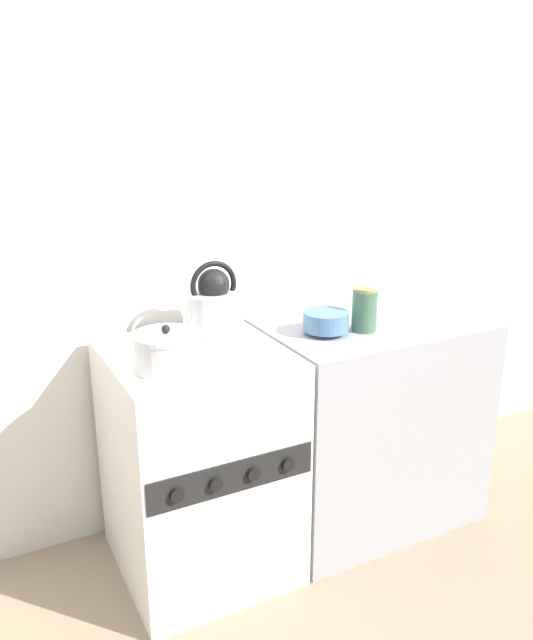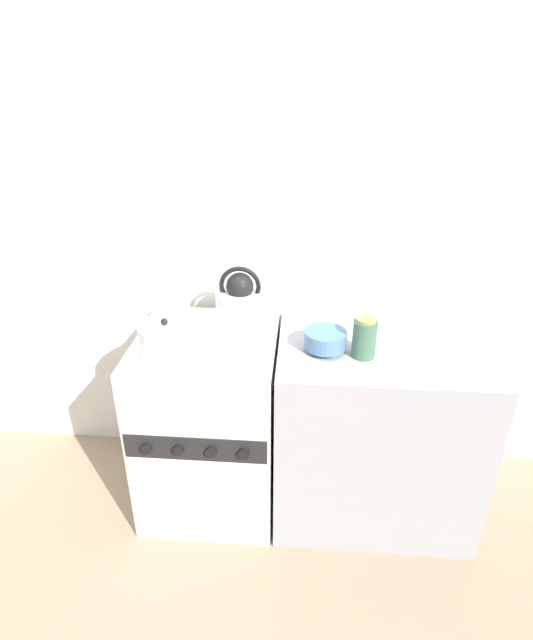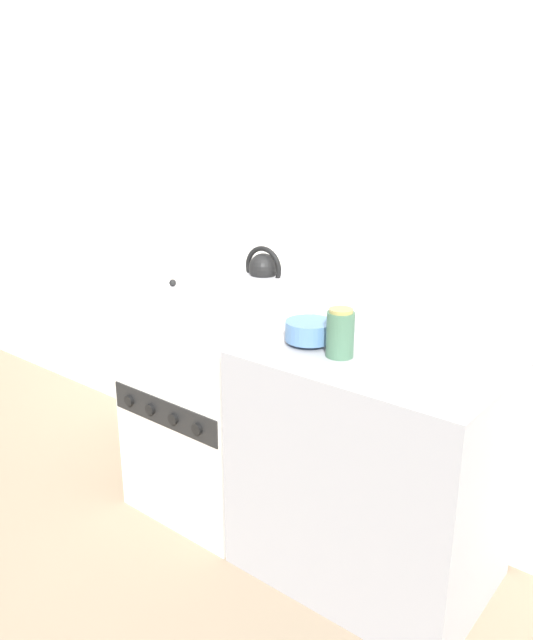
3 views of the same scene
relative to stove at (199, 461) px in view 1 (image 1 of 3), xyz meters
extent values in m
plane|color=gray|center=(0.00, -0.31, -0.43)|extent=(12.00, 12.00, 0.00)
cube|color=silver|center=(0.00, 0.38, 0.82)|extent=(7.00, 0.06, 2.50)
cube|color=silver|center=(0.00, 0.00, 0.00)|extent=(0.59, 0.61, 0.85)
cube|color=black|center=(0.00, -0.31, 0.10)|extent=(0.57, 0.01, 0.11)
cylinder|color=black|center=(-0.19, -0.32, 0.10)|extent=(0.04, 0.02, 0.04)
cylinder|color=black|center=(-0.07, -0.32, 0.10)|extent=(0.04, 0.02, 0.04)
cylinder|color=black|center=(0.07, -0.32, 0.10)|extent=(0.04, 0.02, 0.04)
cylinder|color=black|center=(0.19, -0.32, 0.10)|extent=(0.04, 0.02, 0.04)
cube|color=#99999E|center=(0.74, 0.00, 0.00)|extent=(0.86, 0.61, 0.85)
cylinder|color=silver|center=(0.13, 0.14, 0.51)|extent=(0.21, 0.21, 0.16)
sphere|color=black|center=(0.13, 0.14, 0.61)|extent=(0.12, 0.12, 0.12)
torus|color=black|center=(0.13, 0.14, 0.61)|extent=(0.18, 0.02, 0.18)
cone|color=silver|center=(0.23, 0.14, 0.53)|extent=(0.11, 0.05, 0.08)
cylinder|color=silver|center=(-0.13, -0.11, 0.48)|extent=(0.21, 0.21, 0.11)
cylinder|color=silver|center=(-0.13, -0.11, 0.54)|extent=(0.22, 0.22, 0.01)
sphere|color=black|center=(-0.13, -0.11, 0.56)|extent=(0.03, 0.03, 0.03)
cylinder|color=#4C729E|center=(0.50, -0.05, 0.43)|extent=(0.08, 0.08, 0.02)
cylinder|color=#4C729E|center=(0.50, -0.05, 0.48)|extent=(0.17, 0.17, 0.07)
cylinder|color=#3F664C|center=(0.64, -0.09, 0.50)|extent=(0.09, 0.09, 0.15)
cylinder|color=#998C4C|center=(0.64, -0.09, 0.59)|extent=(0.08, 0.08, 0.01)
camera|label=1|loc=(-0.71, -1.89, 1.17)|focal=35.00mm
camera|label=2|loc=(0.40, -1.81, 1.43)|focal=28.00mm
camera|label=3|loc=(1.68, -1.75, 1.18)|focal=35.00mm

